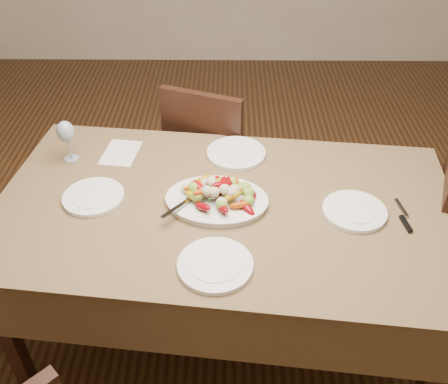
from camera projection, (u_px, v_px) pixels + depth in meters
name	position (u px, v px, depth m)	size (l,w,h in m)	color
floor	(267.00, 298.00, 2.58)	(6.00, 6.00, 0.00)	#3C2412
dining_table	(224.00, 269.00, 2.23)	(1.84, 1.04, 0.76)	brown
chair_far	(216.00, 156.00, 2.77)	(0.42, 0.42, 0.95)	black
serving_platter	(217.00, 201.00, 1.99)	(0.40, 0.29, 0.02)	white
roasted_vegetables	(217.00, 190.00, 1.95)	(0.33, 0.22, 0.09)	#750308
serving_spoon	(199.00, 199.00, 1.94)	(0.28, 0.06, 0.03)	#9EA0A8
plate_left	(94.00, 197.00, 2.01)	(0.25, 0.25, 0.02)	white
plate_right	(354.00, 211.00, 1.95)	(0.25, 0.25, 0.02)	white
plate_far	(236.00, 153.00, 2.26)	(0.27, 0.27, 0.02)	white
plate_near	(215.00, 265.00, 1.72)	(0.26, 0.26, 0.02)	white
wine_glass	(67.00, 140.00, 2.18)	(0.08, 0.08, 0.20)	#8C99A5
menu_card	(121.00, 153.00, 2.28)	(0.15, 0.21, 0.00)	silver
table_knife	(404.00, 217.00, 1.92)	(0.02, 0.20, 0.01)	#9EA0A8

